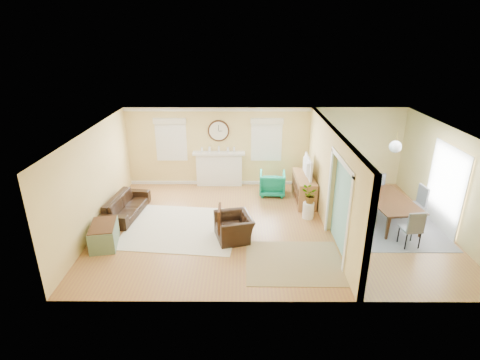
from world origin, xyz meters
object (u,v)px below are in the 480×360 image
sofa (126,206)px  credenza (304,189)px  eames_chair (234,227)px  green_chair (272,183)px  dining_table (389,211)px

sofa → credenza: 5.21m
eames_chair → green_chair: bearing=141.7°
credenza → green_chair: bearing=151.3°
green_chair → dining_table: 3.54m
sofa → credenza: (5.12, 0.96, 0.12)m
eames_chair → dining_table: 4.25m
sofa → dining_table: bearing=-86.9°
credenza → dining_table: size_ratio=0.81×
eames_chair → credenza: credenza is taller
sofa → credenza: bearing=-72.9°
sofa → eames_chair: (3.04, -1.29, 0.03)m
green_chair → sofa: bearing=23.2°
green_chair → credenza: 1.04m
eames_chair → dining_table: bearing=86.4°
green_chair → credenza: size_ratio=0.51×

